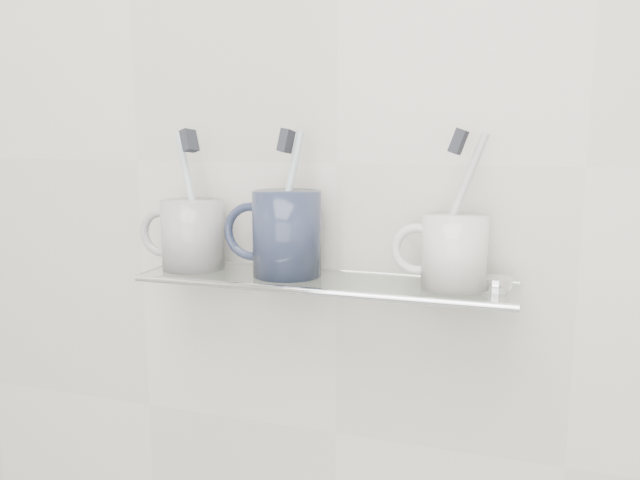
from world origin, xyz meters
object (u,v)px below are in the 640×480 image
at_px(mug_left, 193,235).
at_px(mug_center, 287,233).
at_px(shelf_glass, 323,282).
at_px(mug_right, 454,251).

distance_m(mug_left, mug_center, 0.14).
xyz_separation_m(shelf_glass, mug_left, (-0.20, 0.00, 0.05)).
bearing_deg(shelf_glass, mug_center, 174.60).
bearing_deg(mug_center, mug_right, -9.09).
bearing_deg(mug_left, mug_center, 20.82).
bearing_deg(shelf_glass, mug_right, 1.69).
relative_size(mug_left, mug_right, 1.07).
bearing_deg(mug_left, mug_right, 20.82).
height_order(mug_left, mug_center, mug_center).
height_order(mug_left, mug_right, mug_left).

